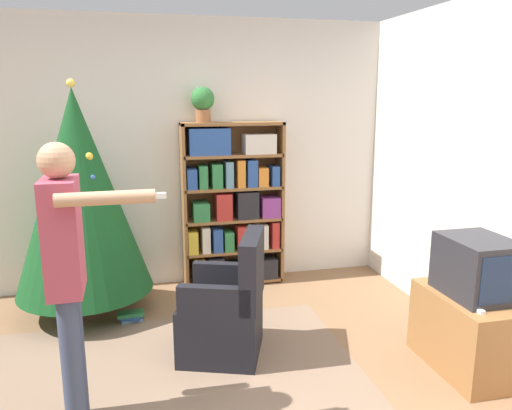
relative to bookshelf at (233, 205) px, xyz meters
name	(u,v)px	position (x,y,z in m)	size (l,w,h in m)	color
wall_back	(181,155)	(-0.47, 0.21, 0.48)	(8.00, 0.10, 2.60)	silver
area_rug	(159,384)	(-0.83, -1.70, -0.81)	(2.77, 1.98, 0.01)	#7F6651
bookshelf	(233,205)	(0.00, 0.00, 0.00)	(0.99, 0.26, 1.62)	brown
tv_stand	(471,331)	(1.29, -1.97, -0.54)	(0.51, 0.76, 0.54)	#996638
television	(477,267)	(1.29, -1.98, -0.07)	(0.40, 0.51, 0.40)	#28282D
game_remote	(477,309)	(1.14, -2.20, -0.26)	(0.04, 0.12, 0.02)	white
christmas_tree	(79,193)	(-1.38, -0.41, 0.26)	(1.14, 1.14, 2.00)	#4C3323
armchair	(227,313)	(-0.32, -1.39, -0.49)	(0.73, 0.72, 0.92)	black
standing_person	(67,266)	(-1.29, -2.01, 0.16)	(0.63, 0.47, 1.64)	#38425B
potted_plant	(203,102)	(-0.27, 0.01, 1.00)	(0.22, 0.22, 0.33)	#935B38
book_pile_near_tree	(131,316)	(-1.01, -0.67, -0.77)	(0.22, 0.18, 0.08)	#5B899E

